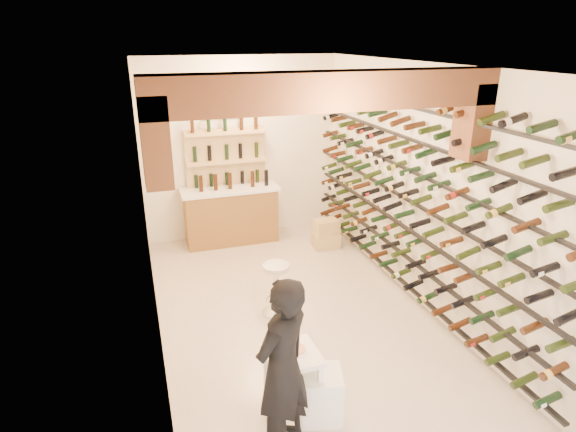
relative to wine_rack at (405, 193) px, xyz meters
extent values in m
plane|color=beige|center=(-1.53, 0.00, -1.55)|extent=(6.00, 6.00, 0.00)
cube|color=#EEE4CE|center=(-1.53, 3.00, 0.05)|extent=(3.50, 0.02, 3.20)
cube|color=#EEE4CE|center=(-1.53, -3.00, 0.05)|extent=(3.50, 0.02, 3.20)
cube|color=#EEE4CE|center=(-3.28, 0.00, 0.05)|extent=(0.02, 6.00, 3.20)
cube|color=#EEE4CE|center=(0.22, 0.00, 0.05)|extent=(0.02, 6.00, 3.20)
cube|color=#AA633C|center=(-1.53, 0.00, 1.65)|extent=(3.50, 6.00, 0.02)
cube|color=brown|center=(-1.53, -1.00, 1.47)|extent=(3.50, 0.35, 0.36)
cube|color=brown|center=(-3.16, -1.00, 1.10)|extent=(0.24, 0.35, 0.80)
cube|color=brown|center=(0.10, -1.00, 1.10)|extent=(0.24, 0.35, 0.80)
cube|color=black|center=(0.06, 0.00, -1.30)|extent=(0.06, 5.70, 0.03)
cube|color=black|center=(0.06, 0.00, -0.90)|extent=(0.06, 5.70, 0.03)
cube|color=black|center=(0.06, 0.00, -0.50)|extent=(0.06, 5.70, 0.03)
cube|color=black|center=(0.06, 0.00, -0.10)|extent=(0.06, 5.70, 0.03)
cube|color=black|center=(0.06, 0.00, 0.30)|extent=(0.06, 5.70, 0.03)
cube|color=black|center=(0.06, 0.00, 0.70)|extent=(0.06, 5.70, 0.03)
cube|color=black|center=(0.06, 0.00, 1.10)|extent=(0.06, 5.70, 0.03)
cube|color=brown|center=(-1.83, 2.65, -1.07)|extent=(1.60, 0.55, 0.96)
cube|color=white|center=(-1.83, 2.65, -0.56)|extent=(1.70, 0.62, 0.05)
cube|color=tan|center=(-1.83, 2.92, -0.55)|extent=(1.40, 0.10, 2.00)
cube|color=tan|center=(-1.83, 2.82, -1.10)|extent=(1.40, 0.28, 0.04)
cube|color=tan|center=(-1.83, 2.82, -0.60)|extent=(1.40, 0.28, 0.04)
cube|color=tan|center=(-1.83, 2.82, -0.10)|extent=(1.40, 0.28, 0.04)
cube|color=tan|center=(-1.83, 2.82, 0.40)|extent=(1.40, 0.28, 0.04)
cube|color=brown|center=(-1.83, 2.97, 0.90)|extent=(0.70, 0.04, 0.55)
cube|color=#99998C|center=(-1.83, 2.94, 0.90)|extent=(0.60, 0.01, 0.45)
cube|color=white|center=(-2.14, -1.70, -0.86)|extent=(0.51, 0.51, 0.05)
cube|color=white|center=(-2.33, -1.90, -1.21)|extent=(0.05, 0.05, 0.67)
cube|color=white|center=(-1.93, -1.89, -1.21)|extent=(0.05, 0.05, 0.67)
cube|color=white|center=(-2.35, -1.51, -1.21)|extent=(0.05, 0.05, 0.67)
cube|color=white|center=(-1.95, -1.49, -1.21)|extent=(0.05, 0.05, 0.67)
cylinder|color=white|center=(-2.09, -1.68, -0.83)|extent=(0.23, 0.23, 0.01)
cylinder|color=#BF7266|center=(-2.09, -1.68, -0.81)|extent=(0.17, 0.17, 0.02)
cube|color=white|center=(-2.31, -1.81, -0.83)|extent=(0.15, 0.15, 0.01)
cylinder|color=white|center=(-2.28, -1.55, -0.83)|extent=(0.07, 0.07, 0.00)
cylinder|color=white|center=(-2.28, -1.55, -0.79)|extent=(0.01, 0.01, 0.09)
cone|color=maroon|center=(-2.28, -1.55, -0.72)|extent=(0.07, 0.07, 0.08)
cube|color=white|center=(-1.88, -1.80, -1.30)|extent=(0.49, 0.49, 0.50)
imported|color=black|center=(-2.34, -2.02, -0.70)|extent=(0.74, 0.68, 1.70)
cylinder|color=silver|center=(-1.76, 0.10, -1.53)|extent=(0.37, 0.37, 0.03)
cylinder|color=silver|center=(-1.76, 0.10, -1.20)|extent=(0.07, 0.07, 0.65)
cylinder|color=silver|center=(-1.76, 0.10, -0.86)|extent=(0.36, 0.36, 0.07)
torus|color=silver|center=(-1.76, 0.10, -1.34)|extent=(0.28, 0.28, 0.02)
cube|color=tan|center=(-0.32, 1.88, -1.41)|extent=(0.47, 0.35, 0.27)
cube|color=tan|center=(-0.32, 1.88, -1.16)|extent=(0.43, 0.32, 0.24)
camera|label=1|loc=(-3.34, -5.23, 1.96)|focal=29.83mm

